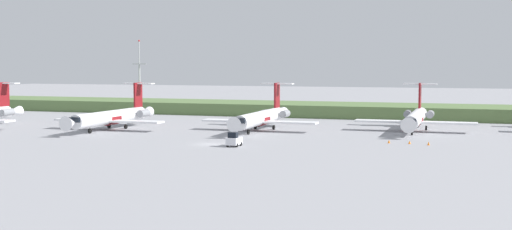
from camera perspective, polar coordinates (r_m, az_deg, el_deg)
ground_plane at (r=130.81m, az=0.93°, el=-1.09°), size 500.00×500.00×0.00m
grass_berm at (r=163.07m, az=4.49°, el=0.52°), size 320.00×20.00×3.05m
regional_jet_second at (r=129.30m, az=-12.70°, el=-0.14°), size 22.81×31.00×9.00m
regional_jet_third at (r=124.40m, az=0.52°, el=-0.21°), size 22.81×31.00×9.00m
regional_jet_fourth at (r=127.02m, az=14.07°, el=-0.24°), size 22.81×31.00×9.00m
antenna_mast at (r=187.67m, az=-10.36°, el=3.06°), size 4.40×0.50×19.99m
baggage_tug at (r=99.77m, az=-1.98°, el=-2.24°), size 1.72×3.20×2.30m
safety_cone_front_marker at (r=106.12m, az=11.79°, el=-2.33°), size 0.44×0.44×0.55m
safety_cone_mid_marker at (r=105.78m, az=13.55°, el=-2.38°), size 0.44×0.44×0.55m
safety_cone_rear_marker at (r=104.86m, az=15.16°, el=-2.47°), size 0.44×0.44×0.55m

